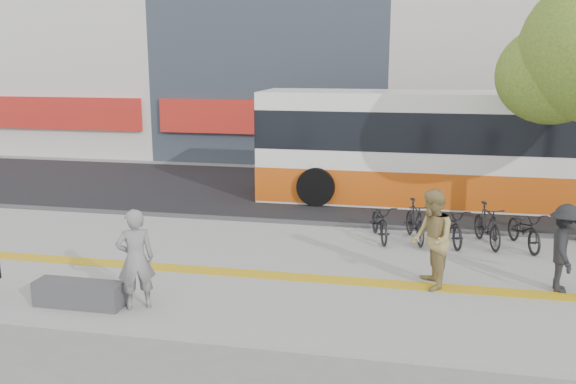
% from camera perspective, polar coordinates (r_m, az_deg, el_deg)
% --- Properties ---
extents(ground, '(120.00, 120.00, 0.00)m').
position_cam_1_polar(ground, '(11.67, -4.54, -9.70)').
color(ground, slate).
rests_on(ground, ground).
extents(sidewalk, '(40.00, 7.00, 0.08)m').
position_cam_1_polar(sidewalk, '(13.00, -2.68, -7.11)').
color(sidewalk, gray).
rests_on(sidewalk, ground).
extents(tactile_strip, '(40.00, 0.45, 0.01)m').
position_cam_1_polar(tactile_strip, '(12.53, -3.26, -7.66)').
color(tactile_strip, gold).
rests_on(tactile_strip, sidewalk).
extents(street, '(40.00, 8.00, 0.06)m').
position_cam_1_polar(street, '(20.08, 2.66, -0.09)').
color(street, black).
rests_on(street, ground).
extents(curb, '(40.00, 0.25, 0.14)m').
position_cam_1_polar(curb, '(16.25, 0.40, -2.96)').
color(curb, '#343436').
rests_on(curb, ground).
extents(bench, '(1.60, 0.45, 0.45)m').
position_cam_1_polar(bench, '(11.53, -18.97, -9.01)').
color(bench, '#343436').
rests_on(bench, sidewalk).
extents(bus, '(12.53, 2.97, 3.33)m').
position_cam_1_polar(bus, '(19.12, 16.41, 3.65)').
color(bus, white).
rests_on(bus, street).
extents(bicycle_row, '(4.31, 1.80, 1.00)m').
position_cam_1_polar(bicycle_row, '(14.89, 14.99, -2.94)').
color(bicycle_row, black).
rests_on(bicycle_row, sidewalk).
extents(seated_woman, '(0.78, 0.71, 1.79)m').
position_cam_1_polar(seated_woman, '(10.94, -14.08, -6.12)').
color(seated_woman, black).
rests_on(seated_woman, sidewalk).
extents(pedestrian_tan, '(0.90, 1.06, 1.91)m').
position_cam_1_polar(pedestrian_tan, '(11.85, 13.30, -4.34)').
color(pedestrian_tan, '#9A844D').
rests_on(pedestrian_tan, sidewalk).
extents(pedestrian_dark, '(0.74, 1.15, 1.68)m').
position_cam_1_polar(pedestrian_dark, '(12.51, 24.48, -4.83)').
color(pedestrian_dark, black).
rests_on(pedestrian_dark, sidewalk).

